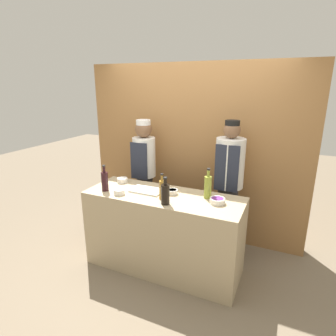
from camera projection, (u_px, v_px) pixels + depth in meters
ground_plane at (164, 266)px, 3.42m from camera, size 14.00×14.00×0.00m
cabinet_wall at (193, 153)px, 3.94m from camera, size 3.10×0.18×2.40m
counter at (163, 232)px, 3.28m from camera, size 1.79×0.65×0.93m
sauce_bowl_white at (119, 192)px, 3.16m from camera, size 0.12×0.12×0.06m
sauce_bowl_purple at (217, 200)px, 2.92m from camera, size 0.16×0.16×0.06m
sauce_bowl_brown at (172, 192)px, 3.16m from camera, size 0.12×0.12×0.05m
sauce_bowl_orange at (122, 180)px, 3.54m from camera, size 0.13×0.13×0.06m
cutting_board at (146, 190)px, 3.25m from camera, size 0.37×0.22×0.02m
bottle_oil at (208, 187)px, 3.02m from camera, size 0.08×0.08×0.34m
bottle_wine at (105, 181)px, 3.24m from camera, size 0.08×0.08×0.31m
bottle_soy at (165, 194)px, 2.88m from camera, size 0.09×0.09×0.29m
bottle_vinegar at (162, 189)px, 3.00m from camera, size 0.06×0.06×0.29m
chef_left at (145, 173)px, 3.93m from camera, size 0.31×0.31×1.67m
chef_right at (228, 184)px, 3.47m from camera, size 0.35×0.35×1.72m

